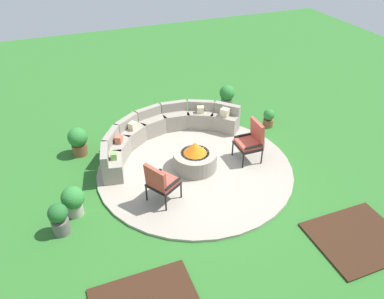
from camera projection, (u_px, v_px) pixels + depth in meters
name	position (u px, v px, depth m)	size (l,w,h in m)	color
ground_plane	(195.00, 169.00, 9.23)	(24.00, 24.00, 0.00)	#2D6B28
patio_circle	(195.00, 168.00, 9.22)	(4.70, 4.70, 0.06)	#9E9384
mulch_bed_right	(358.00, 238.00, 7.36)	(1.72, 1.49, 0.04)	#382114
fire_pit	(195.00, 158.00, 9.05)	(1.05, 1.05, 0.71)	gray
curved_stone_bench	(161.00, 131.00, 10.01)	(4.02, 2.19, 0.74)	gray
lounge_chair_front_left	(161.00, 181.00, 7.90)	(0.78, 0.80, 1.01)	black
lounge_chair_front_right	(251.00, 140.00, 9.19)	(0.58, 0.61, 1.04)	black
potted_plant_0	(269.00, 117.00, 10.76)	(0.32, 0.32, 0.54)	brown
potted_plant_1	(78.00, 140.00, 9.54)	(0.49, 0.49, 0.75)	brown
potted_plant_2	(227.00, 95.00, 11.66)	(0.47, 0.47, 0.73)	#605B56
potted_plant_3	(59.00, 218.00, 7.32)	(0.38, 0.38, 0.70)	#605B56
potted_plant_4	(73.00, 200.00, 7.73)	(0.47, 0.47, 0.69)	#A89E8E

